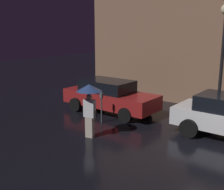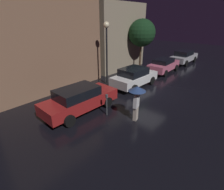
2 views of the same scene
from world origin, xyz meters
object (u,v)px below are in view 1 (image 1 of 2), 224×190
object	(u,v)px
parking_meter	(101,105)
street_lamp_near	(224,39)
pedestrian_with_umbrella	(89,97)
parked_car_red	(109,96)

from	to	relation	value
parking_meter	street_lamp_near	world-z (taller)	street_lamp_near
pedestrian_with_umbrella	street_lamp_near	world-z (taller)	street_lamp_near
pedestrian_with_umbrella	parked_car_red	bearing A→B (deg)	102.43
parking_meter	street_lamp_near	size ratio (longest dim) A/B	0.27
parked_car_red	pedestrian_with_umbrella	size ratio (longest dim) A/B	2.37
parking_meter	street_lamp_near	bearing A→B (deg)	42.60
parked_car_red	pedestrian_with_umbrella	distance (m)	3.45
pedestrian_with_umbrella	parking_meter	bearing A→B (deg)	101.58
street_lamp_near	pedestrian_with_umbrella	bearing A→B (deg)	-121.96
parked_car_red	street_lamp_near	world-z (taller)	street_lamp_near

